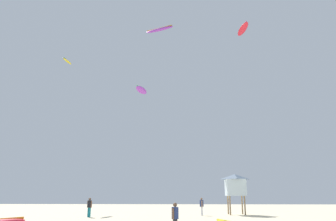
# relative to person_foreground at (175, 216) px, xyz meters

# --- Properties ---
(person_foreground) EXTENTS (0.36, 0.48, 1.61)m
(person_foreground) POSITION_rel_person_foreground_xyz_m (0.00, 0.00, 0.00)
(person_foreground) COLOR #2D2D33
(person_foreground) RESTS_ON ground
(person_midground) EXTENTS (0.39, 0.57, 1.72)m
(person_midground) POSITION_rel_person_foreground_xyz_m (2.32, 15.94, 0.06)
(person_midground) COLOR silver
(person_midground) RESTS_ON ground
(person_left) EXTENTS (0.51, 0.39, 1.73)m
(person_left) POSITION_rel_person_foreground_xyz_m (-8.27, 13.00, 0.07)
(person_left) COLOR teal
(person_left) RESTS_ON ground
(lifeguard_tower) EXTENTS (2.30, 2.30, 4.15)m
(lifeguard_tower) POSITION_rel_person_foreground_xyz_m (6.02, 17.44, 2.12)
(lifeguard_tower) COLOR #8C704C
(lifeguard_tower) RESTS_ON ground
(kite_aloft_0) EXTENTS (1.42, 3.88, 0.51)m
(kite_aloft_0) POSITION_rel_person_foreground_xyz_m (9.11, 22.78, 23.46)
(kite_aloft_0) COLOR red
(kite_aloft_2) EXTENTS (1.37, 2.57, 0.57)m
(kite_aloft_2) POSITION_rel_person_foreground_xyz_m (-3.82, 14.32, 11.80)
(kite_aloft_2) COLOR purple
(kite_aloft_4) EXTENTS (1.14, 2.89, 0.56)m
(kite_aloft_4) POSITION_rel_person_foreground_xyz_m (-19.91, 34.12, 24.16)
(kite_aloft_4) COLOR yellow
(kite_aloft_5) EXTENTS (4.22, 2.65, 0.88)m
(kite_aloft_5) POSITION_rel_person_foreground_xyz_m (-2.52, 21.57, 22.99)
(kite_aloft_5) COLOR purple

